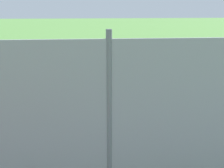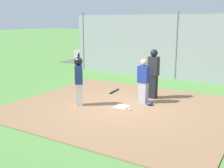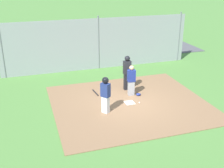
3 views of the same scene
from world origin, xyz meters
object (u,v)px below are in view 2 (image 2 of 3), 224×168
at_px(runner, 79,78).
at_px(baseball_bat, 114,91).
at_px(parked_car_silver, 103,53).
at_px(umpire, 153,72).
at_px(catcher, 143,80).
at_px(catcher_mask, 150,104).
at_px(home_plate, 122,107).
at_px(baseball, 130,109).

distance_m(runner, baseball_bat, 2.39).
relative_size(baseball_bat, parked_car_silver, 0.19).
bearing_deg(umpire, baseball_bat, -89.25).
xyz_separation_m(catcher, umpire, (-0.05, -0.75, 0.17)).
height_order(catcher, catcher_mask, catcher).
xyz_separation_m(runner, parked_car_silver, (5.17, -9.47, -0.38)).
distance_m(runner, parked_car_silver, 10.79).
height_order(home_plate, parked_car_silver, parked_car_silver).
bearing_deg(catcher, parked_car_silver, -134.95).
height_order(home_plate, catcher_mask, catcher_mask).
relative_size(umpire, catcher_mask, 7.68).
distance_m(catcher, runner, 2.27).
relative_size(umpire, runner, 1.10).
distance_m(home_plate, parked_car_silver, 11.04).
relative_size(umpire, baseball, 24.91).
height_order(runner, catcher_mask, runner).
bearing_deg(runner, baseball_bat, 49.65).
relative_size(home_plate, catcher_mask, 1.83).
height_order(baseball_bat, catcher_mask, catcher_mask).
xyz_separation_m(runner, catcher_mask, (-2.09, -1.24, -0.90)).
height_order(catcher, baseball, catcher).
bearing_deg(umpire, catcher, -2.36).
bearing_deg(home_plate, umpire, -105.83).
distance_m(umpire, baseball, 2.02).
xyz_separation_m(umpire, parked_car_silver, (6.98, -7.30, -0.40)).
bearing_deg(catcher, runner, -46.76).
bearing_deg(runner, catcher_mask, -7.00).
relative_size(runner, catcher_mask, 6.98).
distance_m(catcher, umpire, 0.77).
bearing_deg(catcher_mask, parked_car_silver, -48.55).
distance_m(catcher, baseball_bat, 1.99).
relative_size(catcher_mask, parked_car_silver, 0.06).
distance_m(catcher_mask, baseball, 0.92).
bearing_deg(home_plate, catcher_mask, -137.85).
height_order(catcher_mask, baseball, catcher_mask).
distance_m(baseball, parked_car_silver, 11.45).
relative_size(home_plate, baseball, 5.95).
height_order(home_plate, umpire, umpire).
xyz_separation_m(catcher_mask, baseball, (0.31, 0.86, -0.02)).
bearing_deg(runner, baseball, -25.69).
bearing_deg(home_plate, catcher, -115.36).
relative_size(home_plate, runner, 0.26).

